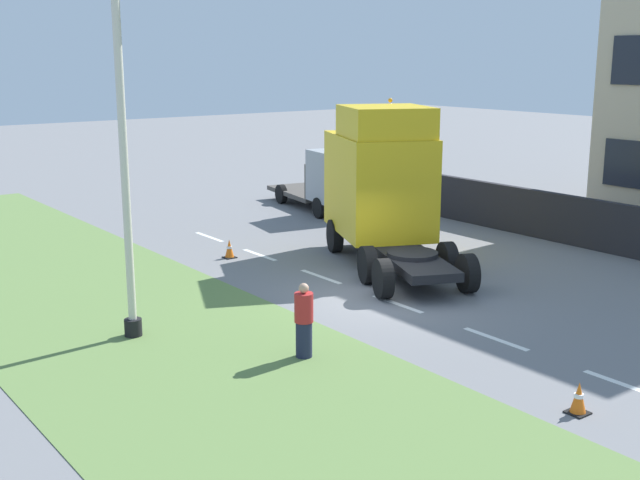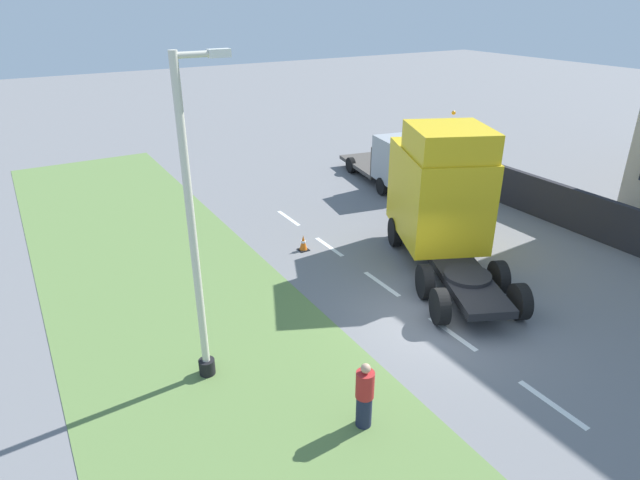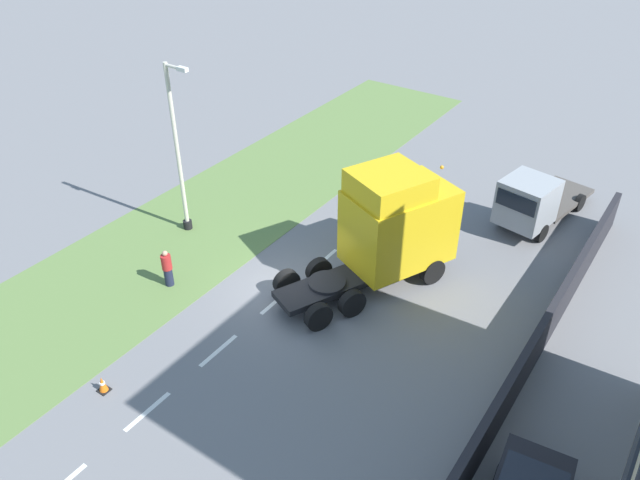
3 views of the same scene
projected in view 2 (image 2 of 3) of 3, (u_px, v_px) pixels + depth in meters
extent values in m
plane|color=slate|center=(435.00, 321.00, 15.06)|extent=(120.00, 120.00, 0.00)
cube|color=#607F42|center=(237.00, 395.00, 12.28)|extent=(7.00, 44.00, 0.01)
cube|color=white|center=(552.00, 404.00, 12.01)|extent=(0.16, 1.80, 0.00)
cube|color=white|center=(452.00, 334.00, 14.51)|extent=(0.16, 1.80, 0.00)
cube|color=white|center=(382.00, 284.00, 17.02)|extent=(0.16, 1.80, 0.00)
cube|color=white|center=(329.00, 247.00, 19.52)|extent=(0.16, 1.80, 0.00)
cube|color=white|center=(289.00, 218.00, 22.02)|extent=(0.16, 1.80, 0.00)
cube|color=#232328|center=(630.00, 230.00, 18.89)|extent=(0.25, 24.00, 1.63)
cube|color=black|center=(449.00, 257.00, 17.27)|extent=(4.17, 7.06, 0.24)
cube|color=gold|center=(438.00, 193.00, 18.04)|extent=(3.89, 4.60, 2.97)
cube|color=black|center=(420.00, 192.00, 20.10)|extent=(1.98, 0.93, 1.67)
cube|color=black|center=(423.00, 158.00, 19.56)|extent=(2.09, 0.98, 0.95)
cube|color=gold|center=(450.00, 141.00, 16.70)|extent=(3.22, 3.30, 0.90)
sphere|color=orange|center=(454.00, 113.00, 18.14)|extent=(0.14, 0.14, 0.14)
cylinder|color=black|center=(468.00, 276.00, 15.75)|extent=(1.83, 1.83, 0.12)
cylinder|color=black|center=(395.00, 232.00, 19.45)|extent=(0.72, 1.08, 1.04)
cylinder|color=black|center=(457.00, 229.00, 19.69)|extent=(0.72, 1.08, 1.04)
cylinder|color=black|center=(425.00, 282.00, 16.08)|extent=(0.72, 1.08, 1.04)
cylinder|color=black|center=(499.00, 277.00, 16.32)|extent=(0.72, 1.08, 1.04)
cylinder|color=black|center=(440.00, 306.00, 14.80)|extent=(0.72, 1.08, 1.04)
cylinder|color=black|center=(520.00, 301.00, 15.04)|extent=(0.72, 1.08, 1.04)
cube|color=#999EA3|center=(401.00, 160.00, 24.27)|extent=(2.34, 2.39, 1.97)
cube|color=black|center=(414.00, 157.00, 23.21)|extent=(1.74, 0.35, 0.71)
cube|color=#4C4742|center=(372.00, 165.00, 27.24)|extent=(2.65, 4.15, 0.18)
cube|color=#4C4742|center=(390.00, 160.00, 25.32)|extent=(1.99, 0.45, 1.38)
cylinder|color=black|center=(417.00, 182.00, 25.05)|extent=(0.38, 0.83, 0.80)
cylinder|color=black|center=(382.00, 186.00, 24.46)|extent=(0.38, 0.83, 0.80)
cylinder|color=black|center=(383.00, 162.00, 28.08)|extent=(0.38, 0.83, 0.80)
cylinder|color=black|center=(351.00, 165.00, 27.49)|extent=(0.38, 0.83, 0.80)
cylinder|color=black|center=(207.00, 367.00, 12.90)|extent=(0.39, 0.39, 0.40)
cylinder|color=beige|center=(193.00, 234.00, 11.43)|extent=(0.18, 0.18, 7.45)
cylinder|color=beige|center=(196.00, 54.00, 10.12)|extent=(0.90, 0.12, 0.12)
cube|color=silver|center=(219.00, 53.00, 10.33)|extent=(0.44, 0.20, 0.16)
cylinder|color=#1E233D|center=(364.00, 411.00, 11.28)|extent=(0.34, 0.34, 0.77)
cylinder|color=#B22626|center=(365.00, 385.00, 10.99)|extent=(0.39, 0.39, 0.61)
sphere|color=tan|center=(366.00, 368.00, 10.82)|extent=(0.21, 0.21, 0.21)
cube|color=black|center=(303.00, 250.00, 19.26)|extent=(0.36, 0.36, 0.03)
cone|color=orange|center=(303.00, 242.00, 19.14)|extent=(0.28, 0.28, 0.55)
cylinder|color=white|center=(303.00, 242.00, 19.13)|extent=(0.17, 0.17, 0.07)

